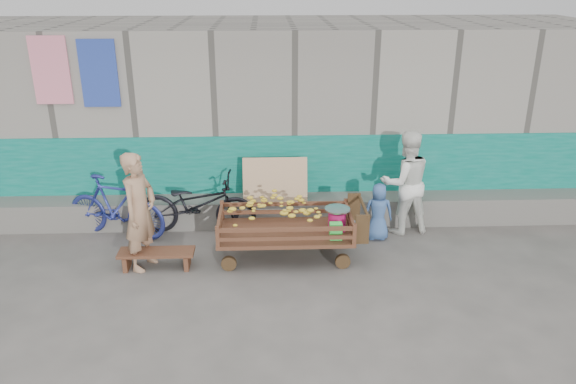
{
  "coord_description": "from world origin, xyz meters",
  "views": [
    {
      "loc": [
        0.18,
        -5.93,
        3.84
      ],
      "look_at": [
        0.46,
        1.2,
        1.0
      ],
      "focal_mm": 35.0,
      "sensor_mm": 36.0,
      "label": 1
    }
  ],
  "objects_px": {
    "child": "(378,212)",
    "bicycle_dark": "(197,204)",
    "banana_cart": "(283,220)",
    "vendor_man": "(140,212)",
    "bench": "(157,255)",
    "bicycle_blue": "(116,207)",
    "woman": "(405,182)"
  },
  "relations": [
    {
      "from": "vendor_man",
      "to": "child",
      "type": "height_order",
      "value": "vendor_man"
    },
    {
      "from": "woman",
      "to": "bicycle_blue",
      "type": "distance_m",
      "value": 4.42
    },
    {
      "from": "banana_cart",
      "to": "woman",
      "type": "relative_size",
      "value": 1.26
    },
    {
      "from": "banana_cart",
      "to": "vendor_man",
      "type": "bearing_deg",
      "value": -174.86
    },
    {
      "from": "woman",
      "to": "child",
      "type": "relative_size",
      "value": 1.83
    },
    {
      "from": "banana_cart",
      "to": "bicycle_blue",
      "type": "bearing_deg",
      "value": 162.55
    },
    {
      "from": "banana_cart",
      "to": "bicycle_blue",
      "type": "distance_m",
      "value": 2.63
    },
    {
      "from": "woman",
      "to": "bench",
      "type": "bearing_deg",
      "value": 6.44
    },
    {
      "from": "banana_cart",
      "to": "child",
      "type": "height_order",
      "value": "child"
    },
    {
      "from": "vendor_man",
      "to": "bicycle_dark",
      "type": "distance_m",
      "value": 1.26
    },
    {
      "from": "bicycle_dark",
      "to": "child",
      "type": "bearing_deg",
      "value": -91.0
    },
    {
      "from": "vendor_man",
      "to": "bicycle_blue",
      "type": "bearing_deg",
      "value": 53.52
    },
    {
      "from": "bench",
      "to": "bicycle_blue",
      "type": "bearing_deg",
      "value": 127.04
    },
    {
      "from": "woman",
      "to": "child",
      "type": "bearing_deg",
      "value": 21.14
    },
    {
      "from": "child",
      "to": "vendor_man",
      "type": "bearing_deg",
      "value": 15.45
    },
    {
      "from": "bicycle_dark",
      "to": "bench",
      "type": "bearing_deg",
      "value": 163.59
    },
    {
      "from": "bicycle_blue",
      "to": "vendor_man",
      "type": "bearing_deg",
      "value": -129.53
    },
    {
      "from": "child",
      "to": "bicycle_dark",
      "type": "height_order",
      "value": "bicycle_dark"
    },
    {
      "from": "bench",
      "to": "bicycle_dark",
      "type": "bearing_deg",
      "value": 68.09
    },
    {
      "from": "woman",
      "to": "bicycle_blue",
      "type": "height_order",
      "value": "woman"
    },
    {
      "from": "bench",
      "to": "banana_cart",
      "type": "bearing_deg",
      "value": 7.58
    },
    {
      "from": "bicycle_blue",
      "to": "woman",
      "type": "bearing_deg",
      "value": -70.73
    },
    {
      "from": "child",
      "to": "bicycle_blue",
      "type": "height_order",
      "value": "bicycle_blue"
    },
    {
      "from": "banana_cart",
      "to": "woman",
      "type": "distance_m",
      "value": 2.08
    },
    {
      "from": "vendor_man",
      "to": "bicycle_dark",
      "type": "xyz_separation_m",
      "value": [
        0.62,
        1.04,
        -0.34
      ]
    },
    {
      "from": "vendor_man",
      "to": "bicycle_blue",
      "type": "relative_size",
      "value": 1.01
    },
    {
      "from": "vendor_man",
      "to": "child",
      "type": "distance_m",
      "value": 3.47
    },
    {
      "from": "bench",
      "to": "bicycle_dark",
      "type": "distance_m",
      "value": 1.22
    },
    {
      "from": "bench",
      "to": "child",
      "type": "xyz_separation_m",
      "value": [
        3.2,
        0.78,
        0.26
      ]
    },
    {
      "from": "banana_cart",
      "to": "vendor_man",
      "type": "xyz_separation_m",
      "value": [
        -1.92,
        -0.17,
        0.23
      ]
    },
    {
      "from": "child",
      "to": "bicycle_blue",
      "type": "relative_size",
      "value": 0.54
    },
    {
      "from": "banana_cart",
      "to": "vendor_man",
      "type": "height_order",
      "value": "vendor_man"
    }
  ]
}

